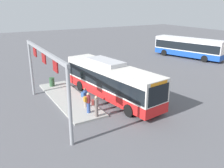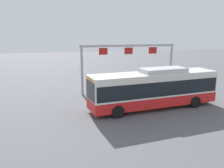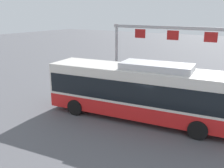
# 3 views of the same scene
# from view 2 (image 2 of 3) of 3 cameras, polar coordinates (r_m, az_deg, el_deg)

# --- Properties ---
(ground_plane) EXTENTS (120.00, 120.00, 0.00)m
(ground_plane) POSITION_cam_2_polar(r_m,az_deg,el_deg) (21.45, 9.72, -5.56)
(ground_plane) COLOR #56565B
(platform_curb) EXTENTS (10.00, 2.80, 0.16)m
(platform_curb) POSITION_cam_2_polar(r_m,az_deg,el_deg) (25.16, 10.14, -2.71)
(platform_curb) COLOR #9E9E99
(platform_curb) RESTS_ON ground
(bus_main) EXTENTS (11.55, 3.97, 3.46)m
(bus_main) POSITION_cam_2_polar(r_m,az_deg,el_deg) (20.98, 9.91, -0.84)
(bus_main) COLOR red
(bus_main) RESTS_ON ground
(person_boarding) EXTENTS (0.35, 0.53, 1.67)m
(person_boarding) POSITION_cam_2_polar(r_m,az_deg,el_deg) (23.47, 1.93, -1.17)
(person_boarding) COLOR #334C8C
(person_boarding) RESTS_ON platform_curb
(person_waiting_near) EXTENTS (0.48, 0.60, 1.67)m
(person_waiting_near) POSITION_cam_2_polar(r_m,az_deg,el_deg) (23.02, -0.05, -1.42)
(person_waiting_near) COLOR slate
(person_waiting_near) RESTS_ON platform_curb
(person_waiting_mid) EXTENTS (0.49, 0.60, 1.67)m
(person_waiting_mid) POSITION_cam_2_polar(r_m,az_deg,el_deg) (23.55, 4.66, -1.15)
(person_waiting_mid) COLOR gray
(person_waiting_mid) RESTS_ON platform_curb
(platform_sign_gantry) EXTENTS (10.40, 0.24, 5.20)m
(platform_sign_gantry) POSITION_cam_2_polar(r_m,az_deg,el_deg) (25.99, 3.92, 6.31)
(platform_sign_gantry) COLOR gray
(platform_sign_gantry) RESTS_ON ground
(trash_bin) EXTENTS (0.52, 0.52, 0.90)m
(trash_bin) POSITION_cam_2_polar(r_m,az_deg,el_deg) (27.10, 17.55, -0.86)
(trash_bin) COLOR #2D5133
(trash_bin) RESTS_ON platform_curb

